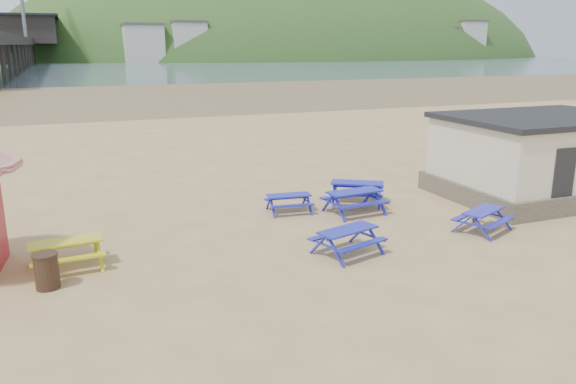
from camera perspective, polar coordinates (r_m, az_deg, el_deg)
name	(u,v)px	position (r m, az deg, el deg)	size (l,w,h in m)	color
ground	(302,235)	(17.60, 1.42, -4.35)	(400.00, 400.00, 0.00)	tan
wet_sand	(123,94)	(70.83, -16.45, 9.52)	(400.00, 400.00, 0.00)	olive
sea	(84,64)	(185.50, -20.01, 12.13)	(400.00, 400.00, 0.00)	#485A67
picnic_table_blue_a	(289,203)	(19.81, 0.09, -1.16)	(1.66, 1.40, 0.64)	#1E0EA4
picnic_table_blue_b	(357,193)	(21.09, 7.03, -0.06)	(2.45, 2.33, 0.81)	#1E0EA4
picnic_table_blue_c	(354,202)	(19.82, 6.75, -1.01)	(2.06, 1.72, 0.81)	#1E0EA4
picnic_table_blue_d	(348,241)	(15.98, 6.07, -5.02)	(2.11, 1.88, 0.75)	#1E0EA4
picnic_table_blue_e	(483,220)	(18.85, 19.17, -2.75)	(2.10, 1.94, 0.71)	#1E0EA4
picnic_table_yellow	(66,254)	(16.03, -21.60, -5.92)	(1.96, 1.63, 0.77)	#BAC413
litter_bin	(47,271)	(14.91, -23.33, -7.36)	(0.61, 0.61, 0.89)	#382118
amenity_block	(541,156)	(23.93, 24.31, 3.36)	(7.40, 5.40, 3.15)	#665B4C
pier	(19,45)	(193.87, -25.70, 13.28)	(24.00, 220.00, 39.29)	black
headland_town	(287,79)	(263.77, -0.07, 11.36)	(264.00, 144.00, 108.00)	#2D4C1E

